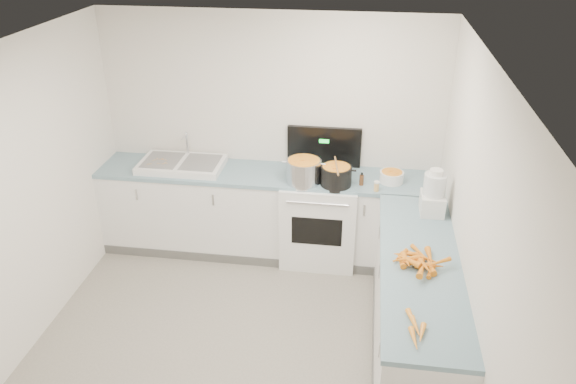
# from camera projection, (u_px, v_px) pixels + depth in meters

# --- Properties ---
(floor) EXTENTS (3.50, 4.00, 0.00)m
(floor) POSITION_uv_depth(u_px,v_px,m) (233.00, 362.00, 4.65)
(floor) COLOR gray
(floor) RESTS_ON ground
(ceiling) EXTENTS (3.50, 4.00, 0.00)m
(ceiling) POSITION_uv_depth(u_px,v_px,m) (215.00, 63.00, 3.50)
(ceiling) COLOR silver
(ceiling) RESTS_ON ground
(wall_back) EXTENTS (3.50, 0.00, 2.50)m
(wall_back) POSITION_uv_depth(u_px,v_px,m) (272.00, 134.00, 5.83)
(wall_back) COLOR silver
(wall_back) RESTS_ON ground
(wall_left) EXTENTS (0.00, 4.00, 2.50)m
(wall_left) POSITION_uv_depth(u_px,v_px,m) (3.00, 216.00, 4.30)
(wall_left) COLOR silver
(wall_left) RESTS_ON ground
(wall_right) EXTENTS (0.00, 4.00, 2.50)m
(wall_right) POSITION_uv_depth(u_px,v_px,m) (474.00, 253.00, 3.85)
(wall_right) COLOR silver
(wall_right) RESTS_ON ground
(counter_back) EXTENTS (3.50, 0.62, 0.94)m
(counter_back) POSITION_uv_depth(u_px,v_px,m) (268.00, 213.00, 5.93)
(counter_back) COLOR white
(counter_back) RESTS_ON ground
(counter_right) EXTENTS (0.62, 2.20, 0.94)m
(counter_right) POSITION_uv_depth(u_px,v_px,m) (415.00, 310.00, 4.51)
(counter_right) COLOR white
(counter_right) RESTS_ON ground
(stove) EXTENTS (0.76, 0.65, 1.36)m
(stove) POSITION_uv_depth(u_px,v_px,m) (320.00, 217.00, 5.84)
(stove) COLOR white
(stove) RESTS_ON ground
(sink) EXTENTS (0.86, 0.52, 0.31)m
(sink) POSITION_uv_depth(u_px,v_px,m) (182.00, 164.00, 5.81)
(sink) COLOR white
(sink) RESTS_ON counter_back
(steel_pot) EXTENTS (0.39, 0.39, 0.25)m
(steel_pot) POSITION_uv_depth(u_px,v_px,m) (304.00, 172.00, 5.48)
(steel_pot) COLOR silver
(steel_pot) RESTS_ON stove
(black_pot) EXTENTS (0.36, 0.36, 0.21)m
(black_pot) POSITION_uv_depth(u_px,v_px,m) (336.00, 177.00, 5.43)
(black_pot) COLOR black
(black_pot) RESTS_ON stove
(wooden_spoon) EXTENTS (0.08, 0.42, 0.02)m
(wooden_spoon) POSITION_uv_depth(u_px,v_px,m) (337.00, 166.00, 5.38)
(wooden_spoon) COLOR #AD7A47
(wooden_spoon) RESTS_ON black_pot
(mixing_bowl) EXTENTS (0.28, 0.28, 0.11)m
(mixing_bowl) POSITION_uv_depth(u_px,v_px,m) (392.00, 177.00, 5.51)
(mixing_bowl) COLOR white
(mixing_bowl) RESTS_ON counter_back
(extract_bottle) EXTENTS (0.04, 0.04, 0.11)m
(extract_bottle) POSITION_uv_depth(u_px,v_px,m) (362.00, 180.00, 5.45)
(extract_bottle) COLOR #593319
(extract_bottle) RESTS_ON counter_back
(spice_jar) EXTENTS (0.05, 0.05, 0.08)m
(spice_jar) POSITION_uv_depth(u_px,v_px,m) (376.00, 187.00, 5.34)
(spice_jar) COLOR #E5B266
(spice_jar) RESTS_ON counter_back
(food_processor) EXTENTS (0.21, 0.25, 0.42)m
(food_processor) POSITION_uv_depth(u_px,v_px,m) (433.00, 195.00, 4.90)
(food_processor) COLOR white
(food_processor) RESTS_ON counter_right
(carrot_pile) EXTENTS (0.45, 0.49, 0.09)m
(carrot_pile) POSITION_uv_depth(u_px,v_px,m) (418.00, 261.00, 4.24)
(carrot_pile) COLOR orange
(carrot_pile) RESTS_ON counter_right
(peeled_carrots) EXTENTS (0.13, 0.38, 0.04)m
(peeled_carrots) POSITION_uv_depth(u_px,v_px,m) (416.00, 329.00, 3.59)
(peeled_carrots) COLOR orange
(peeled_carrots) RESTS_ON counter_right
(peelings) EXTENTS (0.24, 0.26, 0.01)m
(peelings) POSITION_uv_depth(u_px,v_px,m) (161.00, 160.00, 5.80)
(peelings) COLOR tan
(peelings) RESTS_ON sink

